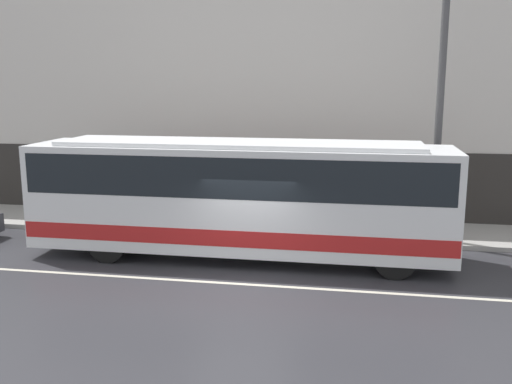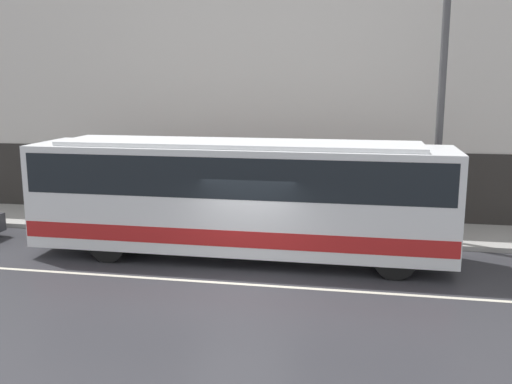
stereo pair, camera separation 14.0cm
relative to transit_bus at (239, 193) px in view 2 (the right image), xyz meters
The scene contains 6 objects.
ground_plane 2.95m from the transit_bus, 76.61° to the right, with size 60.00×60.00×0.00m, color #333338.
sidewalk 3.79m from the transit_bus, 80.96° to the left, with size 60.00×2.94×0.15m.
building_facade 5.82m from the transit_bus, 83.91° to the left, with size 60.00×0.35×10.41m.
lane_stripe 2.94m from the transit_bus, 76.61° to the right, with size 54.00×0.14×0.01m.
transit_bus is the anchor object (origin of this frame).
utility_pole_near 6.69m from the transit_bus, 23.40° to the left, with size 0.22×0.22×8.54m.
Camera 2 is at (2.87, -13.34, 5.05)m, focal length 40.00 mm.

